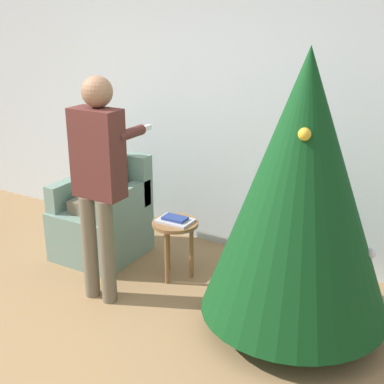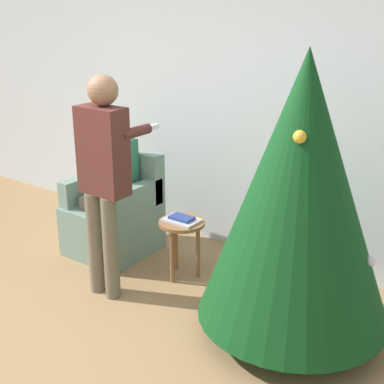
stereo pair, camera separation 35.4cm
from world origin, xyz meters
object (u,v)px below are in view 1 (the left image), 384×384
(christmas_tree, at_px, (301,188))
(person_standing, at_px, (99,171))
(armchair, at_px, (103,219))
(person_seated, at_px, (99,182))
(side_stool, at_px, (175,231))

(christmas_tree, relative_size, person_standing, 1.14)
(armchair, relative_size, person_seated, 0.73)
(christmas_tree, xyz_separation_m, armchair, (-1.96, 0.26, -0.74))
(armchair, height_order, side_stool, armchair)
(person_standing, bearing_deg, side_stool, 58.93)
(christmas_tree, distance_m, person_standing, 1.50)
(christmas_tree, height_order, person_standing, christmas_tree)
(person_seated, height_order, person_standing, person_standing)
(christmas_tree, bearing_deg, armchair, 172.48)
(christmas_tree, xyz_separation_m, person_standing, (-1.47, -0.34, -0.02))
(person_seated, xyz_separation_m, side_stool, (0.83, -0.03, -0.29))
(person_standing, bearing_deg, christmas_tree, 13.08)
(christmas_tree, xyz_separation_m, side_stool, (-1.14, 0.21, -0.66))
(armchair, bearing_deg, person_standing, -50.36)
(side_stool, bearing_deg, armchair, 176.44)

